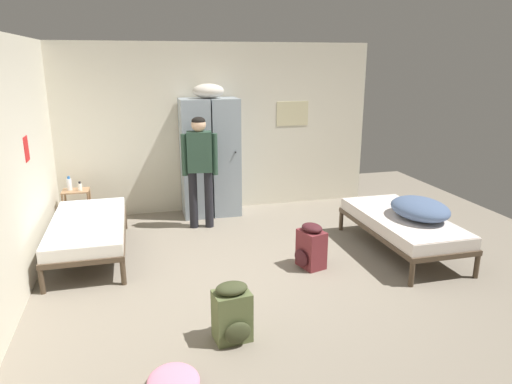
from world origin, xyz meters
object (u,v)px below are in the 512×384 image
at_px(lotion_bottle, 80,187).
at_px(clothes_pile_pink, 173,382).
at_px(bed_left_rear, 88,228).
at_px(backpack_maroon, 311,247).
at_px(locker_bank, 210,155).
at_px(water_bottle, 69,184).
at_px(bedding_heap, 420,209).
at_px(shelf_unit, 77,205).
at_px(backpack_olive, 232,313).
at_px(person_traveler, 200,162).
at_px(bed_right, 402,223).

xyz_separation_m(lotion_bottle, clothes_pile_pink, (0.99, -3.94, -0.58)).
relative_size(bed_left_rear, backpack_maroon, 3.45).
relative_size(locker_bank, water_bottle, 9.98).
relative_size(bed_left_rear, lotion_bottle, 14.07).
bearing_deg(bedding_heap, water_bottle, 153.43).
height_order(bed_left_rear, lotion_bottle, lotion_bottle).
relative_size(shelf_unit, water_bottle, 2.75).
bearing_deg(backpack_olive, backpack_maroon, 45.78).
height_order(lotion_bottle, clothes_pile_pink, lotion_bottle).
xyz_separation_m(locker_bank, person_traveler, (-0.24, -0.58, 0.02)).
height_order(person_traveler, lotion_bottle, person_traveler).
bearing_deg(person_traveler, lotion_bottle, 165.74).
relative_size(shelf_unit, lotion_bottle, 4.22).
distance_m(bedding_heap, clothes_pile_pink, 3.76).
bearing_deg(backpack_olive, locker_bank, 83.62).
relative_size(backpack_maroon, clothes_pile_pink, 1.18).
bearing_deg(bed_left_rear, bed_right, -12.25).
xyz_separation_m(bed_left_rear, backpack_maroon, (2.60, -1.01, -0.12)).
bearing_deg(backpack_olive, shelf_unit, 115.18).
relative_size(bed_left_rear, clothes_pile_pink, 4.07).
bearing_deg(water_bottle, backpack_olive, -63.87).
height_order(person_traveler, backpack_olive, person_traveler).
height_order(shelf_unit, backpack_maroon, shelf_unit).
distance_m(shelf_unit, backpack_maroon, 3.60).
bearing_deg(clothes_pile_pink, backpack_olive, 42.11).
height_order(bed_right, clothes_pile_pink, bed_right).
xyz_separation_m(locker_bank, backpack_olive, (-0.40, -3.57, -0.71)).
xyz_separation_m(bed_right, bed_left_rear, (-3.92, 0.85, 0.00)).
xyz_separation_m(locker_bank, bed_left_rear, (-1.78, -1.30, -0.59)).
bearing_deg(bed_left_rear, lotion_bottle, 98.89).
xyz_separation_m(bedding_heap, backpack_olive, (-2.69, -1.28, -0.35)).
bearing_deg(bed_right, backpack_olive, -150.82).
xyz_separation_m(locker_bank, backpack_maroon, (0.82, -2.31, -0.71)).
xyz_separation_m(backpack_maroon, backpack_olive, (-1.22, -1.26, 0.00)).
distance_m(bedding_heap, backpack_olive, 3.00).
relative_size(bed_left_rear, water_bottle, 9.16).
relative_size(locker_bank, person_traveler, 1.26).
relative_size(backpack_maroon, backpack_olive, 1.00).
bearing_deg(backpack_olive, person_traveler, 87.00).
bearing_deg(person_traveler, shelf_unit, 165.07).
height_order(bed_left_rear, bedding_heap, bedding_heap).
xyz_separation_m(shelf_unit, water_bottle, (-0.08, 0.02, 0.32)).
bearing_deg(clothes_pile_pink, backpack_maroon, 44.66).
distance_m(locker_bank, clothes_pile_pink, 4.30).
distance_m(water_bottle, clothes_pile_pink, 4.20).
height_order(water_bottle, backpack_olive, water_bottle).
xyz_separation_m(locker_bank, water_bottle, (-2.11, -0.09, -0.31)).
relative_size(bedding_heap, lotion_bottle, 6.37).
bearing_deg(clothes_pile_pink, bed_left_rear, 106.13).
distance_m(bed_left_rear, backpack_maroon, 2.79).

